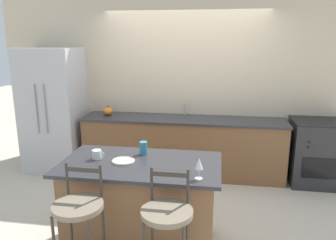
{
  "coord_description": "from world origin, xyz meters",
  "views": [
    {
      "loc": [
        0.53,
        -4.46,
        2.09
      ],
      "look_at": [
        -0.08,
        -0.58,
        1.1
      ],
      "focal_mm": 35.0,
      "sensor_mm": 36.0,
      "label": 1
    }
  ],
  "objects_px": {
    "oven_range": "(316,152)",
    "wine_glass": "(199,164)",
    "dinner_plate": "(123,161)",
    "coffee_mug": "(97,154)",
    "pumpkin_decoration": "(108,111)",
    "refrigerator": "(54,110)",
    "tumbler_cup": "(143,148)",
    "bar_stool_far": "(167,226)",
    "bar_stool_near": "(79,220)"
  },
  "relations": [
    {
      "from": "bar_stool_far",
      "to": "wine_glass",
      "type": "height_order",
      "value": "wine_glass"
    },
    {
      "from": "refrigerator",
      "to": "bar_stool_far",
      "type": "distance_m",
      "value": 3.33
    },
    {
      "from": "oven_range",
      "to": "bar_stool_near",
      "type": "xyz_separation_m",
      "value": [
        -2.53,
        -2.52,
        0.16
      ]
    },
    {
      "from": "wine_glass",
      "to": "coffee_mug",
      "type": "height_order",
      "value": "wine_glass"
    },
    {
      "from": "oven_range",
      "to": "bar_stool_far",
      "type": "xyz_separation_m",
      "value": [
        -1.8,
        -2.5,
        0.16
      ]
    },
    {
      "from": "bar_stool_far",
      "to": "refrigerator",
      "type": "bearing_deg",
      "value": 132.05
    },
    {
      "from": "pumpkin_decoration",
      "to": "bar_stool_far",
      "type": "bearing_deg",
      "value": -61.96
    },
    {
      "from": "bar_stool_near",
      "to": "coffee_mug",
      "type": "distance_m",
      "value": 0.77
    },
    {
      "from": "refrigerator",
      "to": "dinner_plate",
      "type": "relative_size",
      "value": 8.63
    },
    {
      "from": "dinner_plate",
      "to": "wine_glass",
      "type": "distance_m",
      "value": 0.82
    },
    {
      "from": "oven_range",
      "to": "bar_stool_far",
      "type": "distance_m",
      "value": 3.09
    },
    {
      "from": "coffee_mug",
      "to": "oven_range",
      "type": "bearing_deg",
      "value": 34.83
    },
    {
      "from": "oven_range",
      "to": "dinner_plate",
      "type": "height_order",
      "value": "oven_range"
    },
    {
      "from": "coffee_mug",
      "to": "pumpkin_decoration",
      "type": "bearing_deg",
      "value": 105.97
    },
    {
      "from": "oven_range",
      "to": "tumbler_cup",
      "type": "xyz_separation_m",
      "value": [
        -2.2,
        -1.61,
        0.5
      ]
    },
    {
      "from": "wine_glass",
      "to": "refrigerator",
      "type": "bearing_deg",
      "value": 139.17
    },
    {
      "from": "tumbler_cup",
      "to": "bar_stool_far",
      "type": "bearing_deg",
      "value": -66.12
    },
    {
      "from": "tumbler_cup",
      "to": "pumpkin_decoration",
      "type": "xyz_separation_m",
      "value": [
        -0.97,
        1.67,
        -0.0
      ]
    },
    {
      "from": "oven_range",
      "to": "tumbler_cup",
      "type": "bearing_deg",
      "value": -143.75
    },
    {
      "from": "dinner_plate",
      "to": "wine_glass",
      "type": "bearing_deg",
      "value": -20.58
    },
    {
      "from": "refrigerator",
      "to": "coffee_mug",
      "type": "distance_m",
      "value": 2.26
    },
    {
      "from": "oven_range",
      "to": "pumpkin_decoration",
      "type": "relative_size",
      "value": 5.96
    },
    {
      "from": "bar_stool_near",
      "to": "bar_stool_far",
      "type": "distance_m",
      "value": 0.73
    },
    {
      "from": "oven_range",
      "to": "coffee_mug",
      "type": "bearing_deg",
      "value": -145.17
    },
    {
      "from": "coffee_mug",
      "to": "pumpkin_decoration",
      "type": "xyz_separation_m",
      "value": [
        -0.54,
        1.88,
        0.02
      ]
    },
    {
      "from": "bar_stool_far",
      "to": "oven_range",
      "type": "bearing_deg",
      "value": 54.18
    },
    {
      "from": "bar_stool_far",
      "to": "wine_glass",
      "type": "relative_size",
      "value": 5.58
    },
    {
      "from": "bar_stool_far",
      "to": "dinner_plate",
      "type": "distance_m",
      "value": 0.88
    },
    {
      "from": "bar_stool_far",
      "to": "coffee_mug",
      "type": "relative_size",
      "value": 8.67
    },
    {
      "from": "wine_glass",
      "to": "bar_stool_near",
      "type": "bearing_deg",
      "value": -158.85
    },
    {
      "from": "oven_range",
      "to": "wine_glass",
      "type": "xyz_separation_m",
      "value": [
        -1.58,
        -2.15,
        0.57
      ]
    },
    {
      "from": "bar_stool_near",
      "to": "coffee_mug",
      "type": "relative_size",
      "value": 8.67
    },
    {
      "from": "coffee_mug",
      "to": "tumbler_cup",
      "type": "relative_size",
      "value": 0.93
    },
    {
      "from": "refrigerator",
      "to": "wine_glass",
      "type": "xyz_separation_m",
      "value": [
        2.44,
        -2.11,
        0.06
      ]
    },
    {
      "from": "oven_range",
      "to": "coffee_mug",
      "type": "xyz_separation_m",
      "value": [
        -2.63,
        -1.83,
        0.48
      ]
    },
    {
      "from": "coffee_mug",
      "to": "dinner_plate",
      "type": "bearing_deg",
      "value": -7.18
    },
    {
      "from": "tumbler_cup",
      "to": "oven_range",
      "type": "bearing_deg",
      "value": 36.25
    },
    {
      "from": "coffee_mug",
      "to": "pumpkin_decoration",
      "type": "distance_m",
      "value": 1.96
    },
    {
      "from": "oven_range",
      "to": "wine_glass",
      "type": "bearing_deg",
      "value": -126.32
    },
    {
      "from": "dinner_plate",
      "to": "coffee_mug",
      "type": "height_order",
      "value": "coffee_mug"
    },
    {
      "from": "tumbler_cup",
      "to": "pumpkin_decoration",
      "type": "bearing_deg",
      "value": 120.14
    },
    {
      "from": "bar_stool_far",
      "to": "coffee_mug",
      "type": "bearing_deg",
      "value": 140.76
    },
    {
      "from": "oven_range",
      "to": "pumpkin_decoration",
      "type": "bearing_deg",
      "value": 178.96
    },
    {
      "from": "dinner_plate",
      "to": "coffee_mug",
      "type": "distance_m",
      "value": 0.29
    },
    {
      "from": "bar_stool_near",
      "to": "oven_range",
      "type": "bearing_deg",
      "value": 44.82
    },
    {
      "from": "oven_range",
      "to": "coffee_mug",
      "type": "relative_size",
      "value": 7.64
    },
    {
      "from": "refrigerator",
      "to": "bar_stool_far",
      "type": "relative_size",
      "value": 1.82
    },
    {
      "from": "oven_range",
      "to": "wine_glass",
      "type": "height_order",
      "value": "wine_glass"
    },
    {
      "from": "tumbler_cup",
      "to": "coffee_mug",
      "type": "bearing_deg",
      "value": -153.22
    },
    {
      "from": "coffee_mug",
      "to": "refrigerator",
      "type": "bearing_deg",
      "value": 127.97
    }
  ]
}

